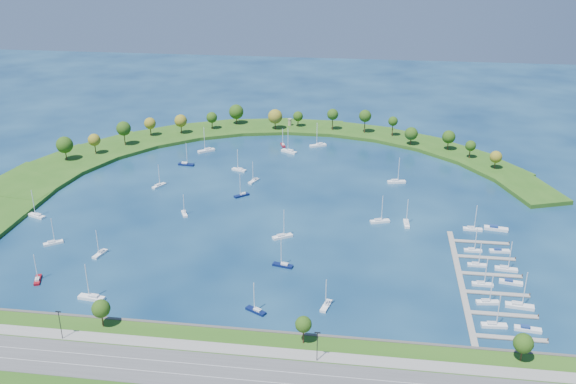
# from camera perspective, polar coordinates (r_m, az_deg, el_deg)

# --- Properties ---
(ground) EXTENTS (700.00, 700.00, 0.00)m
(ground) POSITION_cam_1_polar(r_m,az_deg,el_deg) (296.72, -1.09, -1.03)
(ground) COLOR #072144
(ground) RESTS_ON ground
(south_shoreline) EXTENTS (420.00, 43.10, 11.60)m
(south_shoreline) POSITION_cam_1_polar(r_m,az_deg,el_deg) (192.79, -6.86, -15.73)
(south_shoreline) COLOR #265316
(south_shoreline) RESTS_ON ground
(breakwater) EXTENTS (286.74, 247.64, 2.00)m
(breakwater) POSITION_cam_1_polar(r_m,az_deg,el_deg) (349.69, -7.40, 2.78)
(breakwater) COLOR #265316
(breakwater) RESTS_ON ground
(breakwater_trees) EXTENTS (237.80, 88.18, 14.61)m
(breakwater_trees) POSITION_cam_1_polar(r_m,az_deg,el_deg) (377.53, -2.79, 6.00)
(breakwater_trees) COLOR #382314
(breakwater_trees) RESTS_ON breakwater
(harbor_tower) EXTENTS (2.60, 2.60, 4.51)m
(harbor_tower) POSITION_cam_1_polar(r_m,az_deg,el_deg) (405.43, 0.16, 6.33)
(harbor_tower) COLOR gray
(harbor_tower) RESTS_ON breakwater
(dock_system) EXTENTS (24.28, 82.00, 1.60)m
(dock_system) POSITION_cam_1_polar(r_m,az_deg,el_deg) (243.21, 17.06, -7.87)
(dock_system) COLOR gray
(dock_system) RESTS_ON ground
(moored_boat_0) EXTENTS (8.23, 3.90, 11.67)m
(moored_boat_0) POSITION_cam_1_polar(r_m,az_deg,el_deg) (243.34, -0.46, -6.56)
(moored_boat_0) COLOR #0A1543
(moored_boat_0) RESTS_ON ground
(moored_boat_1) EXTENTS (8.89, 3.30, 12.77)m
(moored_boat_1) POSITION_cam_1_polar(r_m,az_deg,el_deg) (347.72, -9.20, 2.54)
(moored_boat_1) COLOR #0A1543
(moored_boat_1) RESTS_ON ground
(moored_boat_2) EXTENTS (9.54, 8.44, 14.68)m
(moored_boat_2) POSITION_cam_1_polar(r_m,az_deg,el_deg) (367.19, -7.38, 3.78)
(moored_boat_2) COLOR white
(moored_boat_2) RESTS_ON ground
(moored_boat_3) EXTENTS (9.91, 7.34, 14.49)m
(moored_boat_3) POSITION_cam_1_polar(r_m,az_deg,el_deg) (362.57, 0.11, 3.72)
(moored_boat_3) COLOR white
(moored_boat_3) RESTS_ON ground
(moored_boat_4) EXTENTS (8.58, 6.71, 12.71)m
(moored_boat_4) POSITION_cam_1_polar(r_m,az_deg,el_deg) (264.44, -0.52, -3.98)
(moored_boat_4) COLOR white
(moored_boat_4) RESTS_ON ground
(moored_boat_5) EXTENTS (3.87, 7.90, 11.20)m
(moored_boat_5) POSITION_cam_1_polar(r_m,az_deg,el_deg) (262.20, -16.63, -5.30)
(moored_boat_5) COLOR white
(moored_boat_5) RESTS_ON ground
(moored_boat_6) EXTENTS (4.67, 7.03, 10.10)m
(moored_boat_6) POSITION_cam_1_polar(r_m,az_deg,el_deg) (288.84, -9.36, -1.88)
(moored_boat_6) COLOR white
(moored_boat_6) RESTS_ON ground
(moored_boat_7) EXTENTS (9.71, 3.71, 13.93)m
(moored_boat_7) POSITION_cam_1_polar(r_m,az_deg,el_deg) (233.99, -17.32, -9.04)
(moored_boat_7) COLOR white
(moored_boat_7) RESTS_ON ground
(moored_boat_8) EXTENTS (7.16, 6.74, 11.30)m
(moored_boat_8) POSITION_cam_1_polar(r_m,az_deg,el_deg) (304.83, -4.21, -0.23)
(moored_boat_8) COLOR #0A1543
(moored_boat_8) RESTS_ON ground
(moored_boat_9) EXTENTS (5.63, 8.02, 11.61)m
(moored_boat_9) POSITION_cam_1_polar(r_m,az_deg,el_deg) (321.59, -11.59, 0.62)
(moored_boat_9) COLOR white
(moored_boat_9) RESTS_ON ground
(moored_boat_10) EXTENTS (2.68, 8.13, 11.79)m
(moored_boat_10) POSITION_cam_1_polar(r_m,az_deg,el_deg) (280.34, 10.66, -2.77)
(moored_boat_10) COLOR white
(moored_boat_10) RESTS_ON ground
(moored_boat_11) EXTENTS (4.47, 7.51, 10.67)m
(moored_boat_11) POSITION_cam_1_polar(r_m,az_deg,el_deg) (251.69, -21.70, -7.31)
(moored_boat_11) COLOR maroon
(moored_boat_11) RESTS_ON ground
(moored_boat_12) EXTENTS (9.51, 4.40, 13.49)m
(moored_boat_12) POSITION_cam_1_polar(r_m,az_deg,el_deg) (324.39, 9.77, 0.97)
(moored_boat_12) COLOR white
(moored_boat_12) RESTS_ON ground
(moored_boat_13) EXTENTS (8.91, 5.13, 12.65)m
(moored_boat_13) POSITION_cam_1_polar(r_m,az_deg,el_deg) (280.62, 8.29, -2.57)
(moored_boat_13) COLOR white
(moored_boat_13) RESTS_ON ground
(moored_boat_14) EXTENTS (8.27, 4.88, 11.74)m
(moored_boat_14) POSITION_cam_1_polar(r_m,az_deg,el_deg) (336.60, -4.44, 2.07)
(moored_boat_14) COLOR white
(moored_boat_14) RESTS_ON ground
(moored_boat_15) EXTENTS (7.57, 6.35, 11.44)m
(moored_boat_15) POSITION_cam_1_polar(r_m,az_deg,el_deg) (276.84, -20.47, -4.27)
(moored_boat_15) COLOR white
(moored_boat_15) RESTS_ON ground
(moored_boat_16) EXTENTS (4.17, 7.32, 10.38)m
(moored_boat_16) POSITION_cam_1_polar(r_m,az_deg,el_deg) (373.96, -0.46, 4.32)
(moored_boat_16) COLOR maroon
(moored_boat_16) RESTS_ON ground
(moored_boat_17) EXTENTS (10.07, 7.03, 14.56)m
(moored_boat_17) POSITION_cam_1_polar(r_m,az_deg,el_deg) (373.44, 2.74, 4.28)
(moored_boat_17) COLOR white
(moored_boat_17) RESTS_ON ground
(moored_boat_18) EXTENTS (7.71, 5.58, 11.22)m
(moored_boat_18) POSITION_cam_1_polar(r_m,az_deg,el_deg) (217.34, -2.92, -10.59)
(moored_boat_18) COLOR #0A1543
(moored_boat_18) RESTS_ON ground
(moored_boat_19) EXTENTS (9.07, 5.46, 12.89)m
(moored_boat_19) POSITION_cam_1_polar(r_m,az_deg,el_deg) (304.30, -21.77, -1.96)
(moored_boat_19) COLOR white
(moored_boat_19) RESTS_ON ground
(moored_boat_20) EXTENTS (4.84, 7.84, 11.17)m
(moored_boat_20) POSITION_cam_1_polar(r_m,az_deg,el_deg) (321.43, -3.11, 1.06)
(moored_boat_20) COLOR white
(moored_boat_20) RESTS_ON ground
(moored_boat_21) EXTENTS (3.92, 7.90, 11.18)m
(moored_boat_21) POSITION_cam_1_polar(r_m,az_deg,el_deg) (220.02, 3.48, -10.14)
(moored_boat_21) COLOR white
(moored_boat_21) RESTS_ON ground
(docked_boat_0) EXTENTS (8.43, 2.83, 12.21)m
(docked_boat_0) POSITION_cam_1_polar(r_m,az_deg,el_deg) (220.57, 18.12, -11.31)
(docked_boat_0) COLOR white
(docked_boat_0) RESTS_ON ground
(docked_boat_1) EXTENTS (8.70, 3.37, 1.73)m
(docked_boat_1) POSITION_cam_1_polar(r_m,az_deg,el_deg) (222.49, 20.83, -11.49)
(docked_boat_1) COLOR white
(docked_boat_1) RESTS_ON ground
(docked_boat_2) EXTENTS (8.13, 3.21, 11.63)m
(docked_boat_2) POSITION_cam_1_polar(r_m,az_deg,el_deg) (231.96, 17.58, -9.40)
(docked_boat_2) COLOR white
(docked_boat_2) RESTS_ON ground
(docked_boat_3) EXTENTS (9.78, 3.82, 13.99)m
(docked_boat_3) POSITION_cam_1_polar(r_m,az_deg,el_deg) (233.23, 20.19, -9.57)
(docked_boat_3) COLOR white
(docked_boat_3) RESTS_ON ground
(docked_boat_4) EXTENTS (7.62, 2.20, 11.18)m
(docked_boat_4) POSITION_cam_1_polar(r_m,az_deg,el_deg) (242.05, 17.16, -7.89)
(docked_boat_4) COLOR white
(docked_boat_4) RESTS_ON ground
(docked_boat_5) EXTENTS (8.58, 3.63, 1.70)m
(docked_boat_5) POSITION_cam_1_polar(r_m,az_deg,el_deg) (246.54, 19.48, -7.69)
(docked_boat_5) COLOR white
(docked_boat_5) RESTS_ON ground
(docked_boat_6) EXTENTS (7.21, 2.07, 10.57)m
(docked_boat_6) POSITION_cam_1_polar(r_m,az_deg,el_deg) (254.30, 16.71, -6.25)
(docked_boat_6) COLOR white
(docked_boat_6) RESTS_ON ground
(docked_boat_7) EXTENTS (8.60, 3.25, 12.34)m
(docked_boat_7) POSITION_cam_1_polar(r_m,az_deg,el_deg) (254.64, 19.11, -6.53)
(docked_boat_7) COLOR white
(docked_boat_7) RESTS_ON ground
(docked_boat_8) EXTENTS (7.08, 2.07, 10.37)m
(docked_boat_8) POSITION_cam_1_polar(r_m,az_deg,el_deg) (264.52, 16.37, -5.01)
(docked_boat_8) COLOR white
(docked_boat_8) RESTS_ON ground
(docked_boat_9) EXTENTS (8.15, 2.88, 1.63)m
(docked_boat_9) POSITION_cam_1_polar(r_m,az_deg,el_deg) (267.34, 18.56, -5.06)
(docked_boat_9) COLOR white
(docked_boat_9) RESTS_ON ground
(docked_boat_10) EXTENTS (8.10, 2.52, 11.80)m
(docked_boat_10) POSITION_cam_1_polar(r_m,az_deg,el_deg) (282.17, 16.34, -3.17)
(docked_boat_10) COLOR white
(docked_boat_10) RESTS_ON ground
(docked_boat_11) EXTENTS (10.25, 4.28, 2.03)m
(docked_boat_11) POSITION_cam_1_polar(r_m,az_deg,el_deg) (285.48, 18.26, -3.14)
(docked_boat_11) COLOR white
(docked_boat_11) RESTS_ON ground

